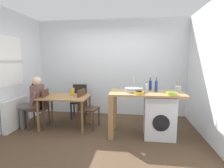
% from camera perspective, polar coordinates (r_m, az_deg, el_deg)
% --- Properties ---
extents(ground_plane, '(5.46, 5.46, 0.00)m').
position_cam_1_polar(ground_plane, '(3.75, -4.05, -17.17)').
color(ground_plane, '#4C3826').
extents(wall_back, '(4.60, 0.10, 2.70)m').
position_cam_1_polar(wall_back, '(5.13, -0.28, 5.22)').
color(wall_back, silver).
rests_on(wall_back, ground_plane).
extents(wall_counter_side, '(0.10, 3.80, 2.70)m').
position_cam_1_polar(wall_counter_side, '(3.64, 31.14, 3.04)').
color(wall_counter_side, silver).
rests_on(wall_counter_side, ground_plane).
extents(radiator, '(0.10, 0.80, 0.70)m').
position_cam_1_polar(radiator, '(4.69, -28.52, -8.38)').
color(radiator, white).
rests_on(radiator, ground_plane).
extents(dining_table, '(1.10, 0.76, 0.74)m').
position_cam_1_polar(dining_table, '(4.28, -14.83, -5.12)').
color(dining_table, '#9E7042').
rests_on(dining_table, ground_plane).
extents(chair_person_seat, '(0.46, 0.46, 0.90)m').
position_cam_1_polar(chair_person_seat, '(4.47, -21.74, -6.67)').
color(chair_person_seat, '#4C3323').
rests_on(chair_person_seat, ground_plane).
extents(chair_opposite, '(0.46, 0.46, 0.90)m').
position_cam_1_polar(chair_opposite, '(4.21, -8.39, -7.04)').
color(chair_opposite, '#4C3323').
rests_on(chair_opposite, ground_plane).
extents(chair_spare_by_wall, '(0.45, 0.45, 0.90)m').
position_cam_1_polar(chair_spare_by_wall, '(4.99, -10.44, -4.76)').
color(chair_spare_by_wall, black).
rests_on(chair_spare_by_wall, ground_plane).
extents(seated_person, '(0.53, 0.53, 1.20)m').
position_cam_1_polar(seated_person, '(4.49, -23.79, -4.56)').
color(seated_person, '#595651').
rests_on(seated_person, ground_plane).
extents(kitchen_counter, '(1.50, 0.68, 0.92)m').
position_cam_1_polar(kitchen_counter, '(3.72, 7.78, -4.98)').
color(kitchen_counter, tan).
rests_on(kitchen_counter, ground_plane).
extents(washing_machine, '(0.60, 0.61, 0.86)m').
position_cam_1_polar(washing_machine, '(3.84, 14.87, -9.90)').
color(washing_machine, silver).
rests_on(washing_machine, ground_plane).
extents(sink_basin, '(0.38, 0.38, 0.09)m').
position_cam_1_polar(sink_basin, '(3.68, 7.03, -1.88)').
color(sink_basin, '#9EA0A5').
rests_on(sink_basin, kitchen_counter).
extents(tap, '(0.02, 0.02, 0.28)m').
position_cam_1_polar(tap, '(3.85, 7.08, -0.04)').
color(tap, '#B2B2B7').
rests_on(tap, kitchen_counter).
extents(bottle_tall_green, '(0.06, 0.06, 0.20)m').
position_cam_1_polar(bottle_tall_green, '(3.80, 11.02, -0.97)').
color(bottle_tall_green, silver).
rests_on(bottle_tall_green, kitchen_counter).
extents(bottle_squat_brown, '(0.06, 0.06, 0.27)m').
position_cam_1_polar(bottle_squat_brown, '(3.95, 12.21, -0.19)').
color(bottle_squat_brown, navy).
rests_on(bottle_squat_brown, kitchen_counter).
extents(bottle_clear_small, '(0.06, 0.06, 0.29)m').
position_cam_1_polar(bottle_clear_small, '(3.79, 14.00, -0.44)').
color(bottle_clear_small, navy).
rests_on(bottle_clear_small, kitchen_counter).
extents(mixing_bowl, '(0.19, 0.19, 0.05)m').
position_cam_1_polar(mixing_bowl, '(3.49, 8.60, -2.71)').
color(mixing_bowl, gold).
rests_on(mixing_bowl, kitchen_counter).
extents(utensil_crock, '(0.11, 0.11, 0.30)m').
position_cam_1_polar(utensil_crock, '(3.83, 20.52, -1.58)').
color(utensil_crock, gray).
rests_on(utensil_crock, kitchen_counter).
extents(colander, '(0.20, 0.20, 0.06)m').
position_cam_1_polar(colander, '(3.54, 18.62, -2.87)').
color(colander, '#A8C63D').
rests_on(colander, kitchen_counter).
extents(vase, '(0.09, 0.09, 0.19)m').
position_cam_1_polar(vase, '(4.28, -12.55, -2.46)').
color(vase, gold).
rests_on(vase, dining_table).
extents(scissors, '(0.15, 0.06, 0.01)m').
position_cam_1_polar(scissors, '(3.60, 10.40, -2.85)').
color(scissors, '#B2B2B7').
rests_on(scissors, kitchen_counter).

